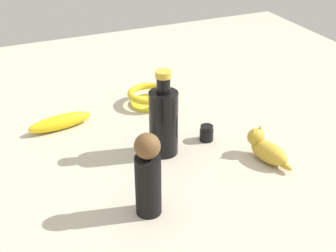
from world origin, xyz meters
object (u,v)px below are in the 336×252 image
(person_figure_adult, at_px, (148,175))
(bottle_tall, at_px, (164,120))
(cat_figurine, at_px, (266,149))
(banana, at_px, (60,122))
(bowl, at_px, (149,96))
(nail_polish_jar, at_px, (207,133))

(person_figure_adult, height_order, bottle_tall, bottle_tall)
(person_figure_adult, height_order, cat_figurine, person_figure_adult)
(banana, relative_size, bowl, 1.36)
(nail_polish_jar, relative_size, cat_figurine, 0.30)
(banana, height_order, bowl, bowl)
(person_figure_adult, xyz_separation_m, bowl, (0.49, -0.20, -0.07))
(bottle_tall, bearing_deg, person_figure_adult, 149.06)
(nail_polish_jar, xyz_separation_m, banana, (0.23, 0.36, -0.00))
(banana, xyz_separation_m, bottle_tall, (-0.24, -0.22, 0.07))
(nail_polish_jar, bearing_deg, banana, 57.65)
(person_figure_adult, relative_size, bowl, 1.44)
(bowl, relative_size, bottle_tall, 0.59)
(banana, relative_size, bottle_tall, 0.81)
(cat_figurine, xyz_separation_m, bowl, (0.42, 0.16, -0.00))
(cat_figurine, xyz_separation_m, bottle_tall, (0.14, 0.23, 0.06))
(nail_polish_jar, height_order, bowl, bowl)
(person_figure_adult, xyz_separation_m, bottle_tall, (0.21, -0.13, -0.00))
(nail_polish_jar, height_order, cat_figurine, cat_figurine)
(person_figure_adult, bearing_deg, cat_figurine, -78.33)
(person_figure_adult, bearing_deg, banana, 12.06)
(nail_polish_jar, relative_size, bowl, 0.32)
(bowl, xyz_separation_m, bottle_tall, (-0.28, 0.07, 0.07))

